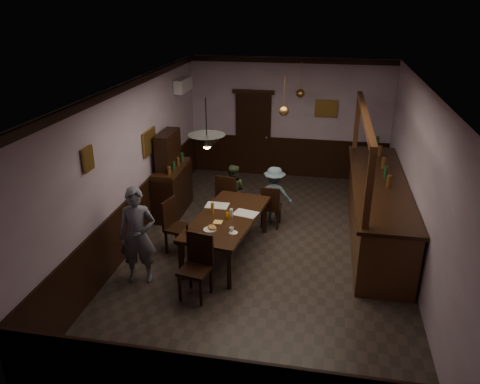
% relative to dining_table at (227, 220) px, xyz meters
% --- Properties ---
extents(room, '(5.01, 8.01, 3.01)m').
position_rel_dining_table_xyz_m(room, '(0.69, 0.28, 0.81)').
color(room, '#2D2621').
rests_on(room, ground).
extents(dining_table, '(1.31, 2.32, 0.75)m').
position_rel_dining_table_xyz_m(dining_table, '(0.00, 0.00, 0.00)').
color(dining_table, black).
rests_on(dining_table, ground).
extents(chair_far_left, '(0.52, 0.52, 1.03)m').
position_rel_dining_table_xyz_m(chair_far_left, '(-0.26, 1.32, -0.12)').
color(chair_far_left, black).
rests_on(chair_far_left, ground).
extents(chair_far_right, '(0.41, 0.41, 0.89)m').
position_rel_dining_table_xyz_m(chair_far_right, '(0.64, 1.20, -0.20)').
color(chair_far_right, black).
rests_on(chair_far_right, ground).
extents(chair_near, '(0.52, 0.52, 1.02)m').
position_rel_dining_table_xyz_m(chair_near, '(-0.19, -1.30, -0.13)').
color(chair_near, black).
rests_on(chair_near, ground).
extents(chair_side, '(0.52, 0.52, 1.00)m').
position_rel_dining_table_xyz_m(chair_side, '(-0.95, -0.06, -0.14)').
color(chair_side, black).
rests_on(chair_side, ground).
extents(person_standing, '(0.66, 0.50, 1.63)m').
position_rel_dining_table_xyz_m(person_standing, '(-1.22, -1.08, 0.13)').
color(person_standing, slate).
rests_on(person_standing, ground).
extents(person_seated_left, '(0.60, 0.50, 1.14)m').
position_rel_dining_table_xyz_m(person_seated_left, '(-0.22, 1.60, -0.11)').
color(person_seated_left, '#3C462A').
rests_on(person_seated_left, ground).
extents(person_seated_right, '(0.77, 0.45, 1.20)m').
position_rel_dining_table_xyz_m(person_seated_right, '(0.67, 1.47, -0.09)').
color(person_seated_right, slate).
rests_on(person_seated_right, ground).
extents(newspaper_left, '(0.42, 0.30, 0.01)m').
position_rel_dining_table_xyz_m(newspaper_left, '(-0.27, 0.41, 0.07)').
color(newspaper_left, silver).
rests_on(newspaper_left, dining_table).
extents(newspaper_right, '(0.48, 0.39, 0.01)m').
position_rel_dining_table_xyz_m(newspaper_right, '(0.31, 0.17, 0.07)').
color(newspaper_right, silver).
rests_on(newspaper_right, dining_table).
extents(napkin, '(0.17, 0.17, 0.00)m').
position_rel_dining_table_xyz_m(napkin, '(-0.10, -0.25, 0.07)').
color(napkin, '#F1BC58').
rests_on(napkin, dining_table).
extents(saucer, '(0.15, 0.15, 0.01)m').
position_rel_dining_table_xyz_m(saucer, '(0.23, -0.59, 0.07)').
color(saucer, white).
rests_on(saucer, dining_table).
extents(coffee_cup, '(0.09, 0.09, 0.07)m').
position_rel_dining_table_xyz_m(coffee_cup, '(0.20, -0.57, 0.11)').
color(coffee_cup, white).
rests_on(coffee_cup, saucer).
extents(pastry_plate, '(0.22, 0.22, 0.01)m').
position_rel_dining_table_xyz_m(pastry_plate, '(-0.17, -0.56, 0.07)').
color(pastry_plate, white).
rests_on(pastry_plate, dining_table).
extents(pastry_ring_a, '(0.13, 0.13, 0.04)m').
position_rel_dining_table_xyz_m(pastry_ring_a, '(-0.15, -0.51, 0.10)').
color(pastry_ring_a, '#C68C47').
rests_on(pastry_ring_a, pastry_plate).
extents(pastry_ring_b, '(0.13, 0.13, 0.04)m').
position_rel_dining_table_xyz_m(pastry_ring_b, '(-0.12, -0.55, 0.10)').
color(pastry_ring_b, '#C68C47').
rests_on(pastry_ring_b, pastry_plate).
extents(soda_can, '(0.07, 0.07, 0.12)m').
position_rel_dining_table_xyz_m(soda_can, '(0.04, -0.09, 0.12)').
color(soda_can, orange).
rests_on(soda_can, dining_table).
extents(beer_glass, '(0.06, 0.06, 0.20)m').
position_rel_dining_table_xyz_m(beer_glass, '(-0.28, 0.09, 0.16)').
color(beer_glass, '#BF721E').
rests_on(beer_glass, dining_table).
extents(water_glass, '(0.06, 0.06, 0.15)m').
position_rel_dining_table_xyz_m(water_glass, '(0.08, -0.00, 0.14)').
color(water_glass, silver).
rests_on(water_glass, dining_table).
extents(pepper_mill, '(0.04, 0.04, 0.14)m').
position_rel_dining_table_xyz_m(pepper_mill, '(-0.51, -0.70, 0.13)').
color(pepper_mill, black).
rests_on(pepper_mill, dining_table).
extents(sideboard, '(0.48, 1.35, 1.79)m').
position_rel_dining_table_xyz_m(sideboard, '(-1.52, 1.52, 0.03)').
color(sideboard, black).
rests_on(sideboard, ground).
extents(bar_counter, '(1.01, 4.35, 2.44)m').
position_rel_dining_table_xyz_m(bar_counter, '(2.68, 1.17, -0.07)').
color(bar_counter, '#452312').
rests_on(bar_counter, ground).
extents(door_back, '(0.90, 0.06, 2.10)m').
position_rel_dining_table_xyz_m(door_back, '(-0.21, 4.23, 0.36)').
color(door_back, black).
rests_on(door_back, ground).
extents(ac_unit, '(0.20, 0.85, 0.30)m').
position_rel_dining_table_xyz_m(ac_unit, '(-1.69, 3.18, 1.76)').
color(ac_unit, white).
rests_on(ac_unit, ground).
extents(picture_left_small, '(0.04, 0.28, 0.36)m').
position_rel_dining_table_xyz_m(picture_left_small, '(-1.77, -1.32, 1.46)').
color(picture_left_small, olive).
rests_on(picture_left_small, ground).
extents(picture_left_large, '(0.04, 0.62, 0.48)m').
position_rel_dining_table_xyz_m(picture_left_large, '(-1.77, 1.08, 1.01)').
color(picture_left_large, olive).
rests_on(picture_left_large, ground).
extents(picture_back, '(0.55, 0.04, 0.42)m').
position_rel_dining_table_xyz_m(picture_back, '(1.59, 4.24, 1.11)').
color(picture_back, olive).
rests_on(picture_back, ground).
extents(pendant_iron, '(0.56, 0.56, 0.77)m').
position_rel_dining_table_xyz_m(pendant_iron, '(-0.12, -0.79, 1.66)').
color(pendant_iron, black).
rests_on(pendant_iron, ground).
extents(pendant_brass_mid, '(0.20, 0.20, 0.81)m').
position_rel_dining_table_xyz_m(pendant_brass_mid, '(0.79, 1.64, 1.61)').
color(pendant_brass_mid, '#BF8C3F').
rests_on(pendant_brass_mid, ground).
extents(pendant_brass_far, '(0.20, 0.20, 0.81)m').
position_rel_dining_table_xyz_m(pendant_brass_far, '(0.99, 3.45, 1.61)').
color(pendant_brass_far, '#BF8C3F').
rests_on(pendant_brass_far, ground).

